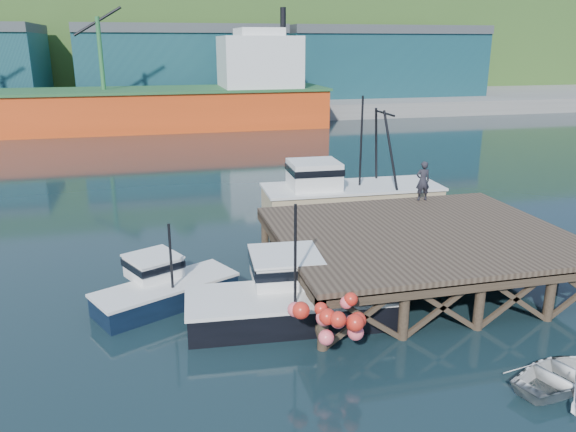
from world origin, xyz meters
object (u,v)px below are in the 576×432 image
object	(u,v)px
dockworker	(423,181)
boat_navy	(163,286)
trawler	(348,192)
boat_black	(290,297)
dinghy	(561,375)

from	to	relation	value
dockworker	boat_navy	bearing A→B (deg)	22.44
trawler	dockworker	xyz separation A→B (m)	(2.08, -5.03, 1.70)
boat_black	dinghy	world-z (taller)	boat_black
boat_navy	trawler	xyz separation A→B (m)	(10.87, 9.33, 0.73)
trawler	dinghy	distance (m)	17.81
boat_navy	dinghy	size ratio (longest dim) A/B	1.74
trawler	dockworker	distance (m)	5.70
boat_navy	boat_black	world-z (taller)	boat_black
boat_black	dinghy	size ratio (longest dim) A/B	2.32
boat_navy	trawler	distance (m)	14.34
boat_navy	dockworker	bearing A→B (deg)	-7.91
trawler	dockworker	world-z (taller)	trawler
boat_navy	boat_black	distance (m)	5.07
boat_black	dockworker	xyz separation A→B (m)	(8.49, 6.70, 2.27)
trawler	dinghy	world-z (taller)	trawler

